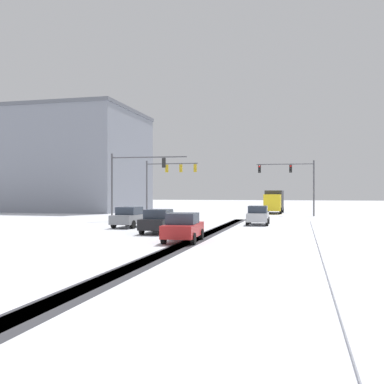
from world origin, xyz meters
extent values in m
cube|color=#38383D|center=(2.23, 17.75, 0.00)|extent=(1.16, 39.06, 0.01)
cube|color=#38383D|center=(1.96, 17.75, 0.00)|extent=(0.90, 39.06, 0.01)
cube|color=white|center=(10.96, 15.98, 0.06)|extent=(4.00, 39.06, 0.12)
cylinder|color=#47474C|center=(-9.56, 41.51, 3.25)|extent=(0.18, 0.18, 6.50)
cylinder|color=#47474C|center=(-6.46, 41.44, 6.10)|extent=(6.21, 0.25, 0.12)
cube|color=#B79319|center=(-7.08, 41.45, 5.55)|extent=(0.32, 0.25, 0.90)
sphere|color=red|center=(-7.08, 41.61, 5.85)|extent=(0.20, 0.20, 0.20)
sphere|color=black|center=(-7.08, 41.61, 5.55)|extent=(0.20, 0.20, 0.20)
sphere|color=black|center=(-7.08, 41.61, 5.25)|extent=(0.20, 0.20, 0.20)
cube|color=#B79319|center=(-5.37, 41.42, 5.55)|extent=(0.32, 0.25, 0.90)
sphere|color=red|center=(-5.37, 41.58, 5.85)|extent=(0.20, 0.20, 0.20)
sphere|color=black|center=(-5.37, 41.58, 5.55)|extent=(0.20, 0.20, 0.20)
sphere|color=black|center=(-5.37, 41.58, 5.25)|extent=(0.20, 0.20, 0.20)
cube|color=#B79319|center=(-3.67, 41.38, 5.55)|extent=(0.32, 0.25, 0.90)
sphere|color=red|center=(-3.66, 41.54, 5.85)|extent=(0.20, 0.20, 0.20)
sphere|color=black|center=(-3.66, 41.54, 5.55)|extent=(0.20, 0.20, 0.20)
sphere|color=black|center=(-3.66, 41.54, 5.25)|extent=(0.20, 0.20, 0.20)
cylinder|color=#47474C|center=(9.56, 45.51, 3.25)|extent=(0.18, 0.18, 6.50)
cylinder|color=#47474C|center=(6.27, 45.35, 6.10)|extent=(6.59, 0.43, 0.12)
cube|color=black|center=(6.93, 45.38, 5.55)|extent=(0.33, 0.25, 0.90)
sphere|color=red|center=(6.94, 45.22, 5.85)|extent=(0.20, 0.20, 0.20)
sphere|color=black|center=(6.94, 45.22, 5.55)|extent=(0.20, 0.20, 0.20)
sphere|color=black|center=(6.94, 45.22, 5.25)|extent=(0.20, 0.20, 0.20)
cube|color=black|center=(3.31, 45.21, 5.55)|extent=(0.33, 0.25, 0.90)
sphere|color=red|center=(3.31, 45.06, 5.85)|extent=(0.20, 0.20, 0.20)
sphere|color=black|center=(3.31, 45.06, 5.55)|extent=(0.20, 0.20, 0.20)
sphere|color=black|center=(3.31, 45.06, 5.25)|extent=(0.20, 0.20, 0.20)
cylinder|color=#47474C|center=(-9.56, 31.51, 3.25)|extent=(0.18, 0.18, 6.50)
cylinder|color=#47474C|center=(-5.90, 31.72, 6.10)|extent=(7.34, 0.55, 0.12)
cube|color=black|center=(-4.43, 31.81, 5.55)|extent=(0.33, 0.26, 0.90)
sphere|color=red|center=(-4.44, 31.97, 5.85)|extent=(0.20, 0.20, 0.20)
sphere|color=black|center=(-4.44, 31.97, 5.55)|extent=(0.20, 0.20, 0.20)
sphere|color=black|center=(-4.44, 31.97, 5.25)|extent=(0.20, 0.20, 0.20)
cube|color=#B7BABF|center=(4.54, 30.08, 0.67)|extent=(1.83, 4.15, 0.70)
cube|color=#2D3847|center=(4.55, 29.93, 1.32)|extent=(1.62, 1.95, 0.60)
cylinder|color=black|center=(3.70, 31.32, 0.32)|extent=(0.24, 0.65, 0.64)
cylinder|color=black|center=(5.31, 31.37, 0.32)|extent=(0.24, 0.65, 0.64)
cylinder|color=black|center=(3.78, 28.78, 0.32)|extent=(0.24, 0.65, 0.64)
cylinder|color=black|center=(5.39, 28.83, 0.32)|extent=(0.24, 0.65, 0.64)
cube|color=slate|center=(-5.04, 24.81, 0.67)|extent=(1.89, 4.18, 0.70)
cube|color=#2D3847|center=(-5.05, 24.66, 1.32)|extent=(1.65, 1.97, 0.60)
cylinder|color=black|center=(-5.79, 26.12, 0.32)|extent=(0.25, 0.65, 0.64)
cylinder|color=black|center=(-4.18, 26.04, 0.32)|extent=(0.25, 0.65, 0.64)
cylinder|color=black|center=(-5.91, 23.58, 0.32)|extent=(0.25, 0.65, 0.64)
cylinder|color=black|center=(-4.30, 23.50, 0.32)|extent=(0.25, 0.65, 0.64)
cube|color=black|center=(-1.26, 20.57, 0.67)|extent=(1.77, 4.13, 0.70)
cube|color=#2D3847|center=(-1.26, 20.42, 1.32)|extent=(1.59, 1.92, 0.60)
cylinder|color=black|center=(-2.09, 21.83, 0.32)|extent=(0.23, 0.64, 0.64)
cylinder|color=black|center=(-0.47, 21.86, 0.32)|extent=(0.23, 0.64, 0.64)
cylinder|color=black|center=(-2.05, 19.29, 0.32)|extent=(0.23, 0.64, 0.64)
cylinder|color=black|center=(-0.43, 19.32, 0.32)|extent=(0.23, 0.64, 0.64)
cube|color=red|center=(1.71, 15.79, 0.67)|extent=(1.92, 4.19, 0.70)
cube|color=#2D3847|center=(1.72, 15.64, 1.32)|extent=(1.66, 1.98, 0.60)
cylinder|color=black|center=(0.83, 17.01, 0.32)|extent=(0.25, 0.65, 0.64)
cylinder|color=black|center=(2.45, 17.10, 0.32)|extent=(0.25, 0.65, 0.64)
cylinder|color=black|center=(0.97, 14.48, 0.32)|extent=(0.25, 0.65, 0.64)
cylinder|color=black|center=(2.58, 14.56, 0.32)|extent=(0.25, 0.65, 0.64)
cube|color=yellow|center=(4.58, 49.12, 1.47)|extent=(2.12, 2.22, 2.10)
cube|color=#333338|center=(4.62, 52.82, 1.72)|extent=(2.26, 5.22, 2.60)
cylinder|color=black|center=(5.60, 49.55, 0.42)|extent=(0.29, 0.84, 0.84)
cylinder|color=black|center=(3.58, 49.57, 0.42)|extent=(0.29, 0.84, 0.84)
cylinder|color=black|center=(5.65, 54.24, 0.42)|extent=(0.29, 0.84, 0.84)
cylinder|color=black|center=(3.63, 54.26, 0.42)|extent=(0.29, 0.84, 0.84)
cube|color=gray|center=(-25.57, 53.54, 7.28)|extent=(19.24, 18.00, 14.57)
cube|color=slate|center=(-25.57, 53.54, 14.82)|extent=(19.54, 18.30, 0.50)
camera|label=1|loc=(8.15, -8.47, 2.78)|focal=41.91mm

